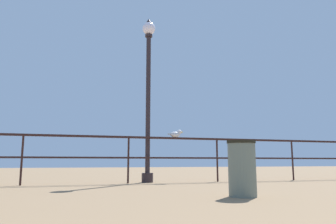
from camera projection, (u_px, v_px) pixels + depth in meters
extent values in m
cube|color=black|center=(129.00, 137.00, 7.38)|extent=(22.34, 0.05, 0.05)
cube|color=black|center=(128.00, 158.00, 7.30)|extent=(22.34, 0.04, 0.04)
cylinder|color=black|center=(22.00, 160.00, 6.64)|extent=(0.04, 0.04, 1.04)
cylinder|color=black|center=(128.00, 160.00, 7.30)|extent=(0.04, 0.04, 1.04)
cylinder|color=black|center=(217.00, 160.00, 7.96)|extent=(0.04, 0.04, 1.04)
cylinder|color=black|center=(293.00, 160.00, 8.62)|extent=(0.04, 0.04, 1.04)
cylinder|color=#2C2124|center=(147.00, 178.00, 7.56)|extent=(0.27, 0.27, 0.22)
cylinder|color=#2C2124|center=(148.00, 103.00, 7.83)|extent=(0.11, 0.11, 3.39)
cylinder|color=#2C2124|center=(149.00, 36.00, 8.10)|extent=(0.18, 0.18, 0.06)
sphere|color=white|center=(149.00, 29.00, 8.13)|extent=(0.33, 0.33, 0.33)
cone|color=#2C2124|center=(149.00, 21.00, 8.16)|extent=(0.14, 0.14, 0.10)
ellipsoid|color=silver|center=(175.00, 134.00, 7.72)|extent=(0.25, 0.16, 0.13)
ellipsoid|color=gray|center=(175.00, 134.00, 7.73)|extent=(0.23, 0.12, 0.05)
sphere|color=silver|center=(179.00, 132.00, 7.76)|extent=(0.11, 0.11, 0.11)
cone|color=yellow|center=(182.00, 132.00, 7.78)|extent=(0.05, 0.05, 0.04)
cube|color=gray|center=(170.00, 134.00, 7.69)|extent=(0.09, 0.07, 0.02)
cylinder|color=slate|center=(242.00, 170.00, 4.49)|extent=(0.39, 0.39, 0.74)
cylinder|color=black|center=(241.00, 142.00, 4.55)|extent=(0.41, 0.41, 0.04)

